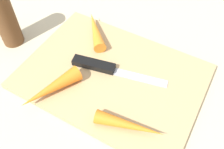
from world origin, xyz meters
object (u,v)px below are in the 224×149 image
(carrot_shortest, at_px, (95,30))
(pepper_grinder, at_px, (5,19))
(carrot_medium, at_px, (129,125))
(knife, at_px, (100,66))
(cutting_board, at_px, (112,76))
(carrot_longest, at_px, (51,88))

(carrot_shortest, height_order, pepper_grinder, pepper_grinder)
(carrot_medium, bearing_deg, carrot_shortest, 122.62)
(knife, xyz_separation_m, carrot_shortest, (-0.06, 0.08, 0.01))
(cutting_board, height_order, carrot_medium, carrot_medium)
(cutting_board, relative_size, carrot_shortest, 3.01)
(cutting_board, height_order, knife, knife)
(knife, distance_m, carrot_shortest, 0.10)
(carrot_longest, distance_m, carrot_shortest, 0.18)
(cutting_board, distance_m, pepper_grinder, 0.26)
(carrot_longest, bearing_deg, carrot_medium, 114.20)
(carrot_medium, xyz_separation_m, pepper_grinder, (-0.34, 0.07, 0.04))
(carrot_medium, distance_m, carrot_shortest, 0.25)
(cutting_board, distance_m, carrot_shortest, 0.13)
(carrot_longest, xyz_separation_m, carrot_shortest, (-0.01, 0.18, -0.00))
(knife, relative_size, carrot_shortest, 1.67)
(cutting_board, distance_m, knife, 0.03)
(knife, height_order, carrot_longest, carrot_longest)
(cutting_board, bearing_deg, pepper_grinder, -176.04)
(cutting_board, xyz_separation_m, carrot_shortest, (-0.09, 0.08, 0.02))
(cutting_board, xyz_separation_m, pepper_grinder, (-0.25, -0.02, 0.06))
(knife, xyz_separation_m, carrot_medium, (0.12, -0.09, 0.01))
(cutting_board, relative_size, carrot_longest, 2.93)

